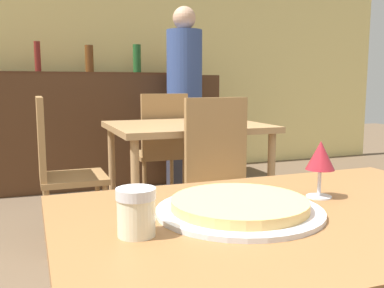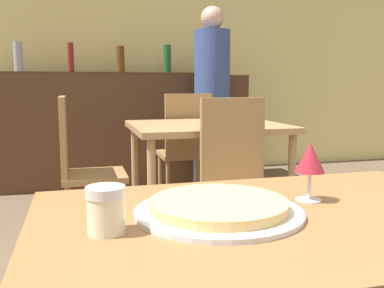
# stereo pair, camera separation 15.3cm
# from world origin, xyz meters

# --- Properties ---
(wall_back) EXTENTS (8.00, 0.05, 2.80)m
(wall_back) POSITION_xyz_m (0.00, 4.12, 1.40)
(wall_back) COLOR #EAD684
(wall_back) RESTS_ON ground_plane
(dining_table_near) EXTENTS (1.18, 0.76, 0.73)m
(dining_table_near) POSITION_xyz_m (0.00, 0.00, 0.65)
(dining_table_near) COLOR brown
(dining_table_near) RESTS_ON ground_plane
(dining_table_far) EXTENTS (1.02, 0.87, 0.77)m
(dining_table_far) POSITION_xyz_m (0.39, 1.87, 0.69)
(dining_table_far) COLOR #A87F51
(dining_table_far) RESTS_ON ground_plane
(bar_counter) EXTENTS (2.60, 0.56, 1.13)m
(bar_counter) POSITION_xyz_m (0.00, 3.61, 0.57)
(bar_counter) COLOR #4C2D19
(bar_counter) RESTS_ON ground_plane
(bar_back_shelf) EXTENTS (2.39, 0.24, 0.34)m
(bar_back_shelf) POSITION_xyz_m (0.01, 3.75, 1.21)
(bar_back_shelf) COLOR #4C2D19
(bar_back_shelf) RESTS_ON bar_counter
(chair_far_side_front) EXTENTS (0.40, 0.40, 0.97)m
(chair_far_side_front) POSITION_xyz_m (0.39, 1.27, 0.55)
(chair_far_side_front) COLOR olive
(chair_far_side_front) RESTS_ON ground_plane
(chair_far_side_back) EXTENTS (0.40, 0.40, 0.97)m
(chair_far_side_back) POSITION_xyz_m (0.39, 2.47, 0.55)
(chair_far_side_back) COLOR olive
(chair_far_side_back) RESTS_ON ground_plane
(chair_far_side_left) EXTENTS (0.40, 0.40, 0.97)m
(chair_far_side_left) POSITION_xyz_m (-0.46, 1.87, 0.55)
(chair_far_side_left) COLOR olive
(chair_far_side_left) RESTS_ON ground_plane
(pizza_tray) EXTENTS (0.41, 0.41, 0.04)m
(pizza_tray) POSITION_xyz_m (-0.14, 0.04, 0.75)
(pizza_tray) COLOR silver
(pizza_tray) RESTS_ON dining_table_near
(cheese_shaker) EXTENTS (0.08, 0.08, 0.10)m
(cheese_shaker) POSITION_xyz_m (-0.41, -0.03, 0.78)
(cheese_shaker) COLOR beige
(cheese_shaker) RESTS_ON dining_table_near
(person_standing) EXTENTS (0.34, 0.34, 1.77)m
(person_standing) POSITION_xyz_m (0.80, 3.03, 0.96)
(person_standing) COLOR #2D2D38
(person_standing) RESTS_ON ground_plane
(wine_glass) EXTENTS (0.08, 0.08, 0.16)m
(wine_glass) POSITION_xyz_m (0.13, 0.09, 0.84)
(wine_glass) COLOR silver
(wine_glass) RESTS_ON dining_table_near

